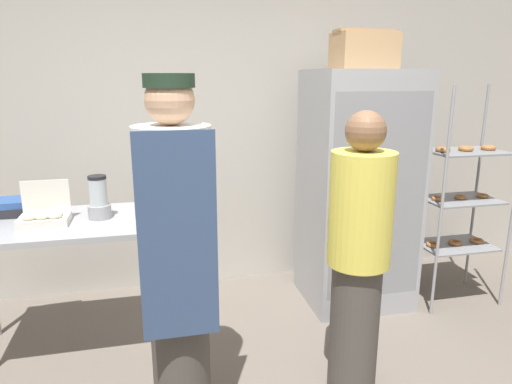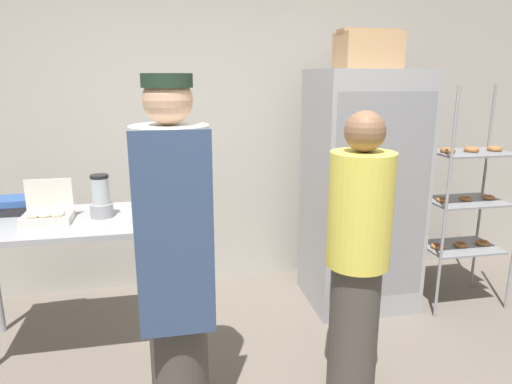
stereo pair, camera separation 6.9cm
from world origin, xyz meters
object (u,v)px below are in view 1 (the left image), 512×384
blender_pitcher (99,200)px  person_customer (358,256)px  refrigerator (358,190)px  person_baker (177,250)px  binder_stack (8,207)px  baking_rack (460,198)px  donut_box (44,216)px  cardboard_storage_box (364,50)px

blender_pitcher → person_customer: size_ratio=0.17×
refrigerator → person_baker: size_ratio=1.02×
binder_stack → person_baker: person_baker is taller
person_customer → baking_rack: bearing=34.0°
refrigerator → baking_rack: refrigerator is taller
donut_box → person_baker: size_ratio=0.16×
blender_pitcher → cardboard_storage_box: 2.10m
person_customer → refrigerator: bearing=65.0°
person_baker → blender_pitcher: bearing=120.6°
refrigerator → person_baker: refrigerator is taller
binder_stack → cardboard_storage_box: bearing=1.3°
cardboard_storage_box → person_customer: cardboard_storage_box is taller
refrigerator → blender_pitcher: bearing=-172.3°
cardboard_storage_box → blender_pitcher: bearing=-171.9°
person_customer → cardboard_storage_box: bearing=65.7°
blender_pitcher → person_customer: person_customer is taller
refrigerator → cardboard_storage_box: size_ratio=4.18×
refrigerator → baking_rack: size_ratio=1.06×
baking_rack → binder_stack: 3.24m
blender_pitcher → binder_stack: size_ratio=0.93×
refrigerator → blender_pitcher: refrigerator is taller
donut_box → person_customer: 1.87m
refrigerator → donut_box: refrigerator is taller
binder_stack → person_baker: (1.01, -0.94, -0.02)m
cardboard_storage_box → person_baker: bearing=-145.1°
donut_box → binder_stack: (-0.26, 0.25, 0.00)m
baking_rack → donut_box: baking_rack is taller
refrigerator → baking_rack: (0.78, -0.18, -0.06)m
blender_pitcher → baking_rack: bearing=1.6°
person_baker → refrigerator: bearing=34.3°
baking_rack → refrigerator: bearing=167.1°
blender_pitcher → cardboard_storage_box: (1.87, 0.27, 0.93)m
binder_stack → cardboard_storage_box: size_ratio=0.68×
blender_pitcher → cardboard_storage_box: size_ratio=0.63×
refrigerator → donut_box: bearing=-172.4°
binder_stack → person_customer: person_customer is taller
donut_box → blender_pitcher: size_ratio=1.05×
baking_rack → binder_stack: size_ratio=5.78×
cardboard_storage_box → person_customer: (-0.47, -1.04, -1.13)m
blender_pitcher → person_baker: size_ratio=0.15×
refrigerator → blender_pitcher: 1.90m
refrigerator → person_customer: size_ratio=1.13×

